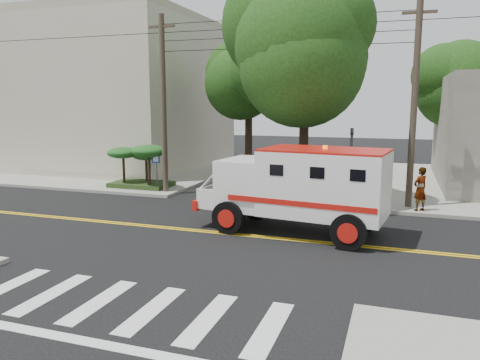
% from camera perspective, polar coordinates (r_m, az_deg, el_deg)
% --- Properties ---
extents(ground, '(100.00, 100.00, 0.00)m').
position_cam_1_polar(ground, '(17.08, -1.70, -6.53)').
color(ground, black).
rests_on(ground, ground).
extents(sidewalk_nw, '(17.00, 17.00, 0.15)m').
position_cam_1_polar(sidewalk_nw, '(35.02, -14.77, 1.51)').
color(sidewalk_nw, gray).
rests_on(sidewalk_nw, ground).
extents(building_left, '(16.00, 14.00, 10.00)m').
position_cam_1_polar(building_left, '(37.09, -16.42, 9.73)').
color(building_left, '#B7B296').
rests_on(building_left, sidewalk_nw).
extents(utility_pole_left, '(0.28, 0.28, 9.00)m').
position_cam_1_polar(utility_pole_left, '(24.22, -9.30, 8.83)').
color(utility_pole_left, '#382D23').
rests_on(utility_pole_left, ground).
extents(utility_pole_right, '(0.28, 0.28, 9.00)m').
position_cam_1_polar(utility_pole_right, '(21.59, 20.44, 8.31)').
color(utility_pole_right, '#382D23').
rests_on(utility_pole_right, ground).
extents(tree_main, '(6.08, 5.70, 9.85)m').
position_cam_1_polar(tree_main, '(22.07, 9.04, 15.82)').
color(tree_main, black).
rests_on(tree_main, ground).
extents(tree_left, '(4.48, 4.20, 7.70)m').
position_cam_1_polar(tree_left, '(28.47, 1.57, 11.48)').
color(tree_left, black).
rests_on(tree_left, ground).
extents(tree_right, '(4.80, 4.50, 8.20)m').
position_cam_1_polar(tree_right, '(31.33, 24.92, 11.11)').
color(tree_right, black).
rests_on(tree_right, ground).
extents(traffic_signal, '(0.15, 0.18, 3.60)m').
position_cam_1_polar(traffic_signal, '(21.21, 13.37, 2.48)').
color(traffic_signal, '#3F3F42').
rests_on(traffic_signal, ground).
extents(accessibility_sign, '(0.45, 0.10, 2.02)m').
position_cam_1_polar(accessibility_sign, '(24.88, -10.14, 1.57)').
color(accessibility_sign, '#3F3F42').
rests_on(accessibility_sign, ground).
extents(palm_planter, '(3.52, 2.63, 2.36)m').
position_cam_1_polar(palm_planter, '(25.84, -12.08, 2.43)').
color(palm_planter, '#1E3314').
rests_on(palm_planter, sidewalk_nw).
extents(armored_truck, '(7.08, 3.45, 3.11)m').
position_cam_1_polar(armored_truck, '(16.90, 7.32, -0.62)').
color(armored_truck, white).
rests_on(armored_truck, ground).
extents(pedestrian_a, '(0.80, 0.80, 1.87)m').
position_cam_1_polar(pedestrian_a, '(21.21, 21.11, -1.02)').
color(pedestrian_a, gray).
rests_on(pedestrian_a, sidewalk_ne).
extents(pedestrian_b, '(0.98, 0.87, 1.69)m').
position_cam_1_polar(pedestrian_b, '(24.40, 24.95, -0.20)').
color(pedestrian_b, gray).
rests_on(pedestrian_b, sidewalk_ne).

